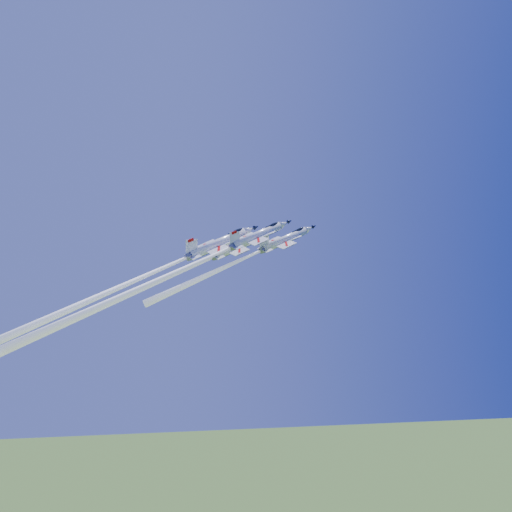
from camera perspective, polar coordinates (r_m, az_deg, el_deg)
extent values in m
cylinder|color=white|center=(126.59, 2.88, 1.63)|extent=(5.98, 5.62, 10.58)
cone|color=white|center=(129.14, 5.29, 2.73)|extent=(2.69, 2.48, 2.94)
cone|color=black|center=(129.78, 5.84, 2.98)|extent=(1.36, 1.25, 1.47)
cone|color=slate|center=(124.48, 0.57, 0.57)|extent=(2.32, 2.12, 2.08)
ellipsoid|color=black|center=(128.01, 4.38, 2.61)|extent=(2.91, 1.51, 2.15)
cube|color=black|center=(127.40, 3.84, 2.47)|extent=(1.04, 0.34, 0.71)
cube|color=white|center=(126.25, 2.49, 1.35)|extent=(5.23, 8.65, 4.08)
cube|color=white|center=(128.42, 3.45, 2.00)|extent=(2.92, 1.41, 1.65)
cube|color=white|center=(126.46, 3.94, 1.83)|extent=(2.92, 1.41, 1.65)
cube|color=white|center=(124.80, 0.92, 0.69)|extent=(2.73, 4.76, 2.19)
cube|color=white|center=(124.41, 0.84, 1.36)|extent=(2.99, 1.29, 3.30)
cube|color=#BA0A09|center=(124.13, 0.78, 1.92)|extent=(1.20, 0.43, 0.94)
cube|color=black|center=(126.85, 2.98, 1.29)|extent=(8.32, 1.38, 4.11)
sphere|color=white|center=(124.40, 0.48, 0.53)|extent=(0.93, 0.85, 0.97)
cone|color=white|center=(120.54, -5.11, -2.03)|extent=(12.12, 11.48, 25.02)
cylinder|color=white|center=(131.05, -1.76, 1.01)|extent=(6.50, 6.10, 11.50)
cone|color=white|center=(133.33, 0.86, 2.19)|extent=(2.92, 2.69, 3.19)
cone|color=black|center=(133.91, 1.45, 2.45)|extent=(1.47, 1.36, 1.60)
cone|color=slate|center=(129.25, -4.25, -0.10)|extent=(2.52, 2.31, 2.26)
ellipsoid|color=black|center=(132.29, -0.14, 2.05)|extent=(3.16, 1.64, 2.34)
cube|color=black|center=(131.73, -0.73, 1.90)|extent=(1.13, 0.37, 0.77)
cube|color=white|center=(130.78, -2.18, 0.71)|extent=(5.68, 9.40, 4.44)
cube|color=white|center=(132.92, -1.09, 1.41)|extent=(3.17, 1.53, 1.79)
cube|color=white|center=(130.71, -0.66, 1.23)|extent=(3.17, 1.53, 1.79)
cube|color=white|center=(129.52, -3.87, 0.02)|extent=(2.97, 5.17, 2.38)
cube|color=white|center=(129.11, -3.98, 0.72)|extent=(3.25, 1.40, 3.59)
cube|color=#BA0A09|center=(128.79, -4.05, 1.31)|extent=(1.31, 0.47, 1.02)
cube|color=black|center=(131.33, -1.64, 0.66)|extent=(9.04, 1.50, 4.46)
sphere|color=white|center=(129.19, -4.35, -0.15)|extent=(1.01, 0.93, 1.05)
cone|color=white|center=(125.10, -15.11, -4.94)|extent=(21.66, 20.59, 46.93)
cylinder|color=white|center=(120.34, 0.12, 2.04)|extent=(6.15, 5.77, 10.87)
cone|color=white|center=(122.73, 2.78, 3.22)|extent=(2.77, 2.55, 3.02)
cone|color=black|center=(123.33, 3.38, 3.49)|extent=(1.39, 1.28, 1.52)
cone|color=slate|center=(118.42, -2.42, 0.90)|extent=(2.39, 2.18, 2.14)
ellipsoid|color=black|center=(121.66, 1.77, 3.09)|extent=(2.99, 1.55, 2.21)
cube|color=black|center=(121.09, 1.17, 2.94)|extent=(1.07, 0.35, 0.73)
cube|color=white|center=(120.04, -0.31, 1.73)|extent=(5.37, 8.90, 4.20)
cube|color=white|center=(122.17, 0.78, 2.43)|extent=(3.00, 1.45, 1.70)
cube|color=white|center=(120.10, 1.26, 2.26)|extent=(3.00, 1.45, 1.70)
cube|color=white|center=(118.71, -2.04, 1.03)|extent=(2.81, 4.89, 2.26)
cube|color=white|center=(118.33, -2.14, 1.75)|extent=(3.08, 1.33, 3.40)
cube|color=#BA0A09|center=(118.06, -2.21, 2.36)|extent=(1.24, 0.45, 0.97)
cube|color=black|center=(120.60, 0.24, 1.67)|extent=(8.55, 1.42, 4.22)
sphere|color=white|center=(118.35, -2.52, 0.86)|extent=(0.95, 0.88, 0.99)
cone|color=white|center=(113.78, -13.01, -3.82)|extent=(19.53, 18.56, 42.16)
cylinder|color=white|center=(123.49, -3.80, 1.23)|extent=(7.20, 6.76, 12.73)
cone|color=white|center=(125.82, -0.69, 2.61)|extent=(3.24, 2.98, 3.54)
cone|color=black|center=(126.43, 0.02, 2.92)|extent=(1.63, 1.50, 1.78)
cone|color=slate|center=(121.73, -6.76, -0.08)|extent=(2.80, 2.56, 2.50)
ellipsoid|color=black|center=(124.73, -1.87, 2.45)|extent=(3.50, 1.81, 2.59)
cube|color=black|center=(124.16, -2.57, 2.28)|extent=(1.25, 0.42, 0.85)
cube|color=white|center=(123.22, -4.29, 0.88)|extent=(6.29, 10.42, 4.92)
cube|color=white|center=(125.50, -2.98, 1.70)|extent=(3.52, 1.70, 1.99)
cube|color=white|center=(123.01, -2.51, 1.49)|extent=(3.52, 1.70, 1.99)
cube|color=white|center=(121.99, -6.31, 0.07)|extent=(3.29, 5.73, 2.64)
cube|color=white|center=(121.55, -6.45, 0.89)|extent=(3.60, 1.55, 3.98)
cube|color=#BA0A09|center=(121.22, -6.54, 1.58)|extent=(1.45, 0.52, 1.13)
cube|color=black|center=(123.78, -3.65, 0.81)|extent=(10.01, 1.66, 4.94)
sphere|color=white|center=(121.67, -6.88, -0.13)|extent=(1.12, 1.03, 1.16)
cone|color=white|center=(118.82, -17.76, -4.92)|extent=(20.90, 19.86, 44.80)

